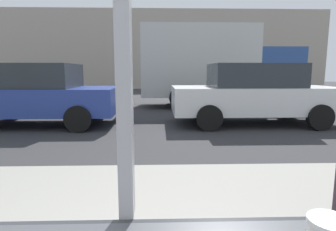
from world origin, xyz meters
TOP-DOWN VIEW (x-y plane):
  - ground_plane at (0.00, 8.00)m, footprint 60.00×60.00m
  - sidewalk_strip at (0.00, 1.60)m, footprint 16.00×2.80m
  - building_facade_far at (0.00, 23.14)m, footprint 28.00×1.20m
  - parked_car_blue at (-3.11, 6.74)m, footprint 4.12×2.06m
  - parked_car_white at (2.69, 6.74)m, footprint 4.41×1.99m
  - box_truck at (2.37, 10.78)m, footprint 6.25×2.44m

SIDE VIEW (x-z plane):
  - ground_plane at x=0.00m, z-range 0.00..0.00m
  - sidewalk_strip at x=0.00m, z-range 0.00..0.12m
  - parked_car_blue at x=-3.11m, z-range 0.02..1.65m
  - parked_car_white at x=2.69m, z-range 0.02..1.66m
  - box_truck at x=2.37m, z-range 0.11..3.30m
  - building_facade_far at x=0.00m, z-range 0.00..6.38m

